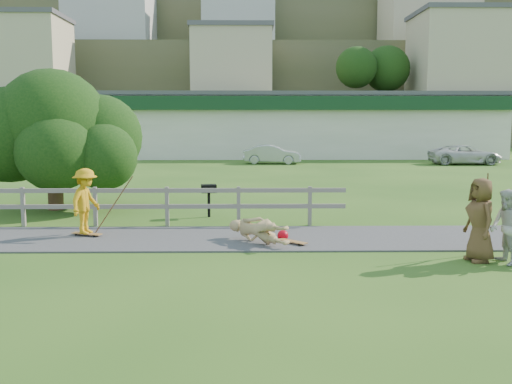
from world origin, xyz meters
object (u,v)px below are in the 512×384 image
at_px(car_white, 465,155).
at_px(bbq, 209,201).
at_px(car_silver, 272,154).
at_px(tree, 54,148).
at_px(spectator_a, 507,227).
at_px(skater_fallen, 259,231).
at_px(spectator_c, 480,220).
at_px(skater_rider, 86,205).

height_order(car_white, bbq, car_white).
bearing_deg(bbq, car_silver, 74.57).
bearing_deg(tree, spectator_a, -32.45).
bearing_deg(car_silver, spectator_a, -167.60).
bearing_deg(bbq, car_white, 44.85).
xyz_separation_m(car_silver, bbq, (-2.88, -21.41, -0.14)).
bearing_deg(tree, car_silver, 67.97).
bearing_deg(car_white, skater_fallen, 150.97).
distance_m(skater_fallen, spectator_c, 4.92).
distance_m(spectator_a, tree, 13.85).
distance_m(skater_rider, bbq, 4.19).
height_order(skater_rider, tree, tree).
relative_size(spectator_a, car_silver, 0.40).
xyz_separation_m(skater_fallen, car_silver, (1.44, 25.31, 0.31)).
height_order(car_silver, car_white, car_white).
distance_m(skater_rider, tree, 5.22).
bearing_deg(car_white, spectator_a, 161.91).
relative_size(skater_rider, car_white, 0.35).
height_order(car_white, tree, tree).
xyz_separation_m(skater_rider, car_white, (18.68, 23.67, -0.17)).
xyz_separation_m(tree, bbq, (5.16, -1.53, -1.55)).
bearing_deg(bbq, skater_fallen, -77.49).
bearing_deg(spectator_c, car_white, 151.64).
bearing_deg(bbq, tree, 155.77).
relative_size(spectator_c, car_white, 0.38).
bearing_deg(car_silver, spectator_c, -168.47).
bearing_deg(car_silver, skater_fallen, -178.35).
bearing_deg(tree, skater_rider, -63.38).
bearing_deg(skater_rider, bbq, -27.16).
distance_m(car_silver, tree, 21.50).
relative_size(car_silver, tree, 0.67).
bearing_deg(skater_fallen, car_silver, 45.81).
xyz_separation_m(skater_rider, spectator_c, (8.92, -2.61, 0.06)).
bearing_deg(bbq, skater_rider, -141.65).
bearing_deg(skater_fallen, tree, 99.67).
distance_m(skater_fallen, car_white, 28.44).
xyz_separation_m(spectator_a, bbq, (-6.47, 5.87, -0.28)).
bearing_deg(skater_rider, spectator_c, -89.60).
bearing_deg(car_white, tree, 133.66).
xyz_separation_m(skater_rider, skater_fallen, (4.33, -0.89, -0.49)).
relative_size(car_silver, car_white, 0.83).
bearing_deg(spectator_a, skater_rider, -110.95).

